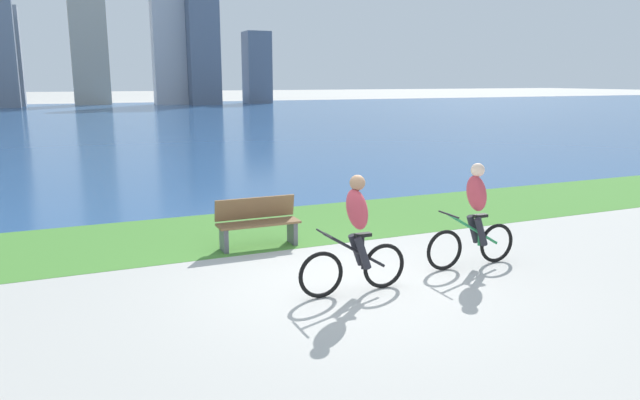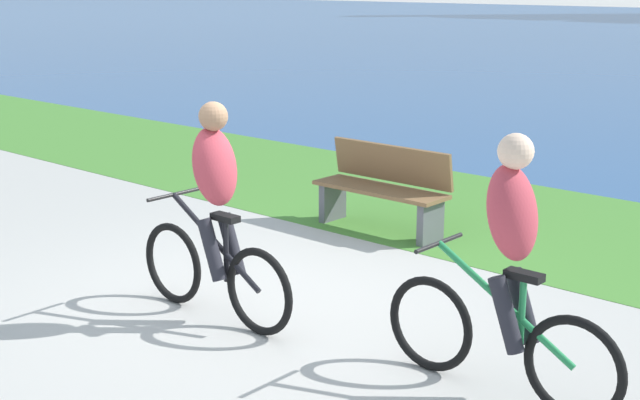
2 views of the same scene
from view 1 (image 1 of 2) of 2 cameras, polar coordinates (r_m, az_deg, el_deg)
ground_plane at (r=8.97m, az=2.36°, el=-8.05°), size 300.00×300.00×0.00m
grass_strip_bayside at (r=12.25m, az=-5.17°, el=-2.67°), size 120.00×3.37×0.01m
bay_water_surface at (r=47.15m, az=-19.08°, el=7.32°), size 300.00×67.89×0.00m
cyclist_lead at (r=8.36m, az=3.47°, el=-3.46°), size 1.68×0.52×1.71m
cyclist_trailing at (r=9.87m, az=14.70°, el=-1.50°), size 1.70×0.52×1.70m
bench_near_path at (r=10.81m, az=-6.05°, el=-2.18°), size 1.50×0.47×0.90m
city_skyline_far_shore at (r=73.91m, az=-23.60°, el=14.97°), size 37.94×8.50×23.35m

